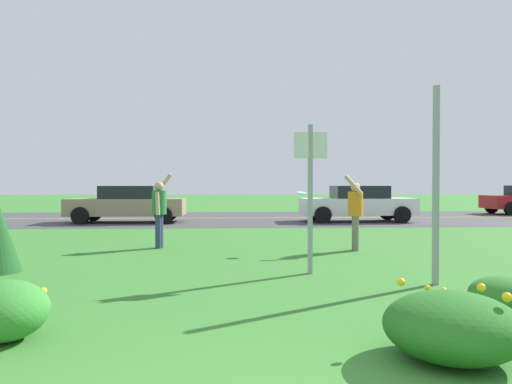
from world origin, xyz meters
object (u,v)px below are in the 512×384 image
Objects in this scene: sign_post_by_roadside at (436,185)px; person_catcher_orange_shirt at (355,210)px; person_thrower_green_shirt at (159,208)px; frisbee_pale_blue at (301,193)px; car_tan_center_right at (128,204)px; sign_post_near_path at (310,183)px; car_white_center_left at (357,203)px.

sign_post_by_roadside is 1.73× the size of person_catcher_orange_shirt.
frisbee_pale_blue is at bearing -12.82° from person_thrower_green_shirt.
sign_post_by_roadside is 1.68× the size of person_thrower_green_shirt.
sign_post_by_roadside is at bearing -59.77° from car_tan_center_right.
sign_post_near_path is 2.74m from frisbee_pale_blue.
person_catcher_orange_shirt is 8.82m from car_white_center_left.
person_thrower_green_shirt is 10.39m from car_white_center_left.
sign_post_by_roadside is at bearing -99.30° from car_white_center_left.
sign_post_by_roadside is at bearing -42.96° from person_thrower_green_shirt.
sign_post_by_roadside is 3.84m from person_catcher_orange_shirt.
person_thrower_green_shirt is at bearing -130.84° from car_white_center_left.
person_catcher_orange_shirt is 7.10× the size of frisbee_pale_blue.
sign_post_by_roadside is at bearing -29.39° from sign_post_near_path.
car_tan_center_right is at bearing 120.23° from sign_post_by_roadside.
car_tan_center_right is at bearing 123.40° from frisbee_pale_blue.
sign_post_by_roadside reaches higher than sign_post_near_path.
frisbee_pale_blue is at bearing 112.03° from sign_post_by_roadside.
person_catcher_orange_shirt is at bearing 93.82° from sign_post_by_roadside.
sign_post_by_roadside is 14.26m from car_tan_center_right.
person_catcher_orange_shirt is 10.97m from car_tan_center_right.
sign_post_by_roadside is 12.30× the size of frisbee_pale_blue.
sign_post_near_path reaches higher than car_white_center_left.
frisbee_pale_blue is (-1.25, -0.09, 0.39)m from person_catcher_orange_shirt.
car_white_center_left and car_tan_center_right have the same top height.
sign_post_near_path is at bearing -108.36° from car_white_center_left.
car_tan_center_right reaches higher than frisbee_pale_blue.
car_white_center_left is (3.51, 8.60, -0.58)m from frisbee_pale_blue.
sign_post_near_path is at bearing -64.39° from car_tan_center_right.
person_thrower_green_shirt is (-3.03, 3.47, -0.58)m from sign_post_near_path.
person_catcher_orange_shirt reaches higher than car_tan_center_right.
sign_post_near_path is 0.56× the size of car_tan_center_right.
person_catcher_orange_shirt is at bearing 4.04° from frisbee_pale_blue.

